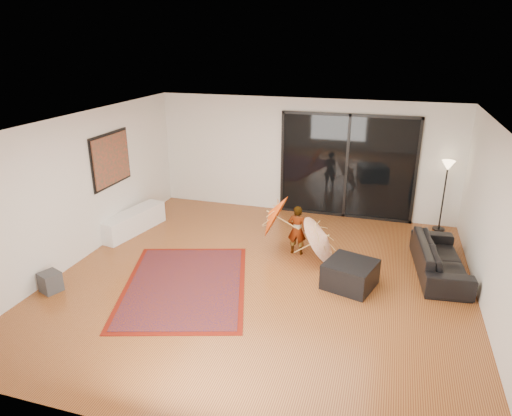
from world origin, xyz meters
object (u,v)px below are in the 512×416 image
at_px(media_console, 133,222).
at_px(ottoman, 350,274).
at_px(sofa, 440,258).
at_px(child, 297,230).

relative_size(media_console, ottoman, 2.15).
xyz_separation_m(media_console, sofa, (6.20, -0.07, 0.06)).
distance_m(sofa, ottoman, 1.74).
bearing_deg(sofa, media_console, 83.37).
xyz_separation_m(media_console, child, (3.60, -0.02, 0.26)).
distance_m(media_console, ottoman, 4.83).
bearing_deg(sofa, ottoman, 115.95).
distance_m(sofa, child, 2.61).
xyz_separation_m(sofa, child, (-2.60, 0.05, 0.20)).
height_order(media_console, sofa, sofa).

